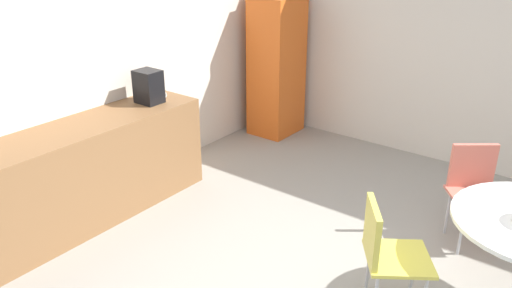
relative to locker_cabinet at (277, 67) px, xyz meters
name	(u,v)px	position (x,y,z in m)	size (l,w,h in m)	color
wall_back	(73,68)	(-2.55, 0.45, 0.44)	(6.00, 0.10, 2.60)	silver
wall_side_right	(511,54)	(0.45, -2.55, 0.44)	(0.10, 6.00, 2.60)	silver
counter_block	(89,172)	(-2.76, 0.10, -0.41)	(2.27, 0.60, 0.90)	brown
locker_cabinet	(277,67)	(0.00, 0.00, 0.00)	(0.60, 0.50, 1.71)	orange
chair_yellow	(385,247)	(-2.36, -2.54, -0.33)	(0.58, 0.58, 0.83)	silver
chair_coral	(475,183)	(-1.04, -2.75, -0.33)	(0.59, 0.59, 0.83)	silver
mug_white	(160,97)	(-1.92, 0.03, 0.09)	(0.13, 0.08, 0.09)	white
coffee_maker	(149,87)	(-2.00, 0.10, 0.20)	(0.20, 0.24, 0.32)	black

